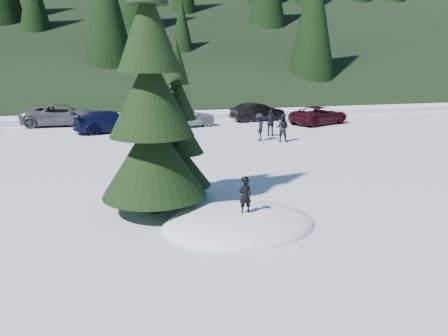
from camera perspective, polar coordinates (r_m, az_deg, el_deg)
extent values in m
plane|color=white|center=(12.70, 1.99, -7.48)|extent=(200.00, 200.00, 0.00)
ellipsoid|color=white|center=(12.70, 1.99, -7.48)|extent=(4.48, 3.52, 0.96)
cylinder|color=black|center=(13.72, -9.05, -2.89)|extent=(0.38, 0.38, 1.40)
cone|color=black|center=(13.45, -9.23, 1.56)|extent=(3.20, 3.20, 2.46)
cone|color=black|center=(13.18, -9.55, 9.48)|extent=(2.54, 2.54, 2.46)
cone|color=black|center=(13.17, -9.89, 17.57)|extent=(1.88, 1.88, 2.46)
cylinder|color=black|center=(15.24, -5.87, -1.86)|extent=(0.26, 0.26, 1.00)
cone|color=black|center=(15.07, -5.94, 0.55)|extent=(2.20, 2.20, 1.52)
cone|color=black|center=(14.85, -6.05, 4.87)|extent=(1.75, 1.75, 1.52)
cone|color=black|center=(14.71, -6.17, 9.30)|extent=(1.29, 1.29, 1.52)
cone|color=black|center=(14.66, -6.29, 13.78)|extent=(0.84, 0.84, 1.52)
imported|color=black|center=(12.16, 2.78, -3.65)|extent=(0.37, 0.25, 0.97)
imported|color=black|center=(25.50, 7.62, 5.22)|extent=(0.98, 0.93, 1.60)
imported|color=black|center=(27.22, 6.14, 5.90)|extent=(1.06, 0.73, 1.67)
imported|color=black|center=(25.67, 4.66, 5.36)|extent=(0.91, 1.17, 1.60)
imported|color=#575960|center=(33.57, -20.46, 6.51)|extent=(5.60, 2.76, 1.53)
imported|color=black|center=(29.59, -14.52, 5.91)|extent=(5.13, 3.03, 1.39)
imported|color=gray|center=(30.80, -5.37, 6.74)|extent=(4.86, 3.07, 1.54)
imported|color=black|center=(34.06, 4.39, 7.32)|extent=(4.36, 2.10, 1.38)
imported|color=#340913|center=(32.96, 12.33, 6.76)|extent=(5.19, 3.79, 1.31)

